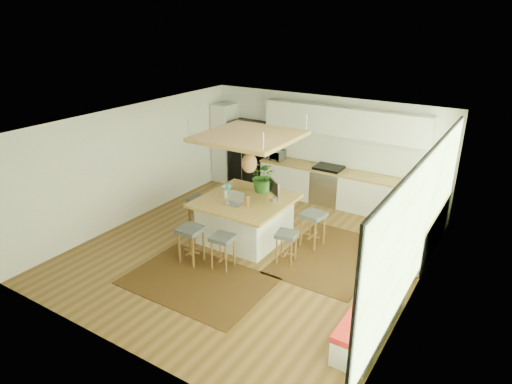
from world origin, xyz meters
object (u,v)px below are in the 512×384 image
Objects in this scene: island at (245,219)px; stool_right_front at (286,247)px; monitor at (274,189)px; laptop at (233,199)px; fridge at (248,154)px; island_plant at (263,180)px; stool_right_back at (312,231)px; microwave at (275,153)px; stool_left_side at (199,213)px; stool_near_left at (191,246)px; stool_near_right at (223,251)px.

stool_right_front is at bearing -19.04° from island.
laptop is at bearing -97.66° from monitor.
island is 0.69m from laptop.
fridge is 4.91× the size of laptop.
island is 2.57× the size of island_plant.
island is 1.47m from stool_right_back.
monitor is 1.02× the size of microwave.
laptop is (-1.30, 0.08, 0.70)m from stool_right_front.
fridge is 4.44m from stool_right_front.
stool_right_back reaches higher than stool_right_front.
stool_left_side is (-1.21, -0.08, -0.11)m from island.
fridge is 2.90m from island_plant.
stool_right_front is 1.32× the size of microwave.
stool_right_front is 3.89m from microwave.
stool_right_back reaches higher than stool_near_left.
stool_left_side is at bearing 123.11° from stool_near_left.
laptop is (-0.37, 0.90, 0.70)m from stool_near_right.
monitor is (-0.69, 0.68, 0.83)m from stool_right_front.
stool_near_right is 1.92m from stool_left_side.
stool_near_right is at bearing -67.55° from fridge.
island is 2.96m from microwave.
stool_left_side is 1.43× the size of monitor.
stool_right_back is at bearing -41.26° from fridge.
laptop reaches higher than stool_near_right.
monitor reaches higher than laptop.
stool_near_right is 4.24m from microwave.
monitor reaches higher than stool_near_left.
laptop is at bearing -77.16° from microwave.
stool_right_front is at bearing -58.11° from microwave.
stool_near_left is 1.87m from stool_right_front.
stool_left_side is (-1.52, 1.17, 0.00)m from stool_near_right.
stool_near_left is 0.68m from stool_near_right.
stool_left_side is 1.37m from laptop.
microwave is (0.36, 2.84, 0.74)m from stool_left_side.
island_plant is (0.09, 0.58, 0.75)m from island.
stool_right_back is 2.05× the size of laptop.
island_plant is at bearing 138.64° from stool_right_front.
microwave reaches higher than stool_right_front.
microwave is (-1.41, 2.51, -0.10)m from monitor.
island_plant is at bearing 96.56° from stool_near_right.
stool_near_left is 2.06m from monitor.
fridge is 2.67× the size of stool_near_right.
fridge is 1.00× the size of island.
stool_right_back is at bearing 28.20° from laptop.
fridge is 0.91m from microwave.
stool_near_right is 2.02m from stool_right_back.
island is 2.40× the size of stool_right_back.
laptop is 0.74× the size of monitor.
stool_near_left is 1.57m from stool_left_side.
stool_near_left is at bearing -84.58° from microwave.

